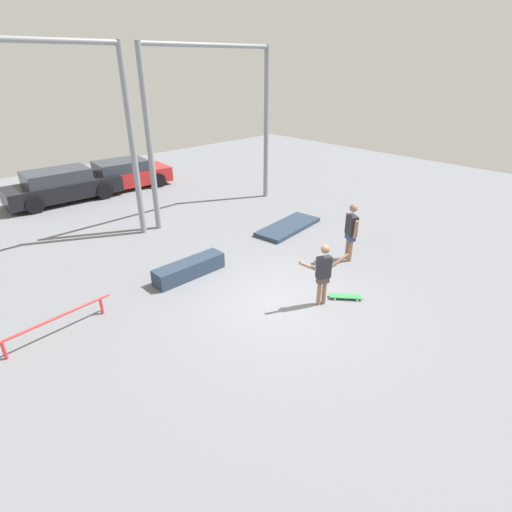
{
  "coord_description": "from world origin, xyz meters",
  "views": [
    {
      "loc": [
        -6.46,
        -5.65,
        5.47
      ],
      "look_at": [
        0.21,
        1.33,
        0.73
      ],
      "focal_mm": 28.0,
      "sensor_mm": 36.0,
      "label": 1
    }
  ],
  "objects_px": {
    "manual_pad": "(288,227)",
    "parked_car_black": "(62,186)",
    "grind_box": "(189,269)",
    "parked_car_red": "(125,175)",
    "bystander": "(351,230)",
    "skateboarder": "(323,272)",
    "skateboard": "(346,296)",
    "grind_rail": "(55,321)"
  },
  "relations": [
    {
      "from": "grind_box",
      "to": "parked_car_red",
      "type": "relative_size",
      "value": 0.51
    },
    {
      "from": "grind_rail",
      "to": "bystander",
      "type": "relative_size",
      "value": 1.48
    },
    {
      "from": "skateboarder",
      "to": "parked_car_black",
      "type": "relative_size",
      "value": 0.35
    },
    {
      "from": "skateboarder",
      "to": "grind_rail",
      "type": "xyz_separation_m",
      "value": [
        -5.19,
        3.26,
        -0.56
      ]
    },
    {
      "from": "skateboard",
      "to": "parked_car_black",
      "type": "xyz_separation_m",
      "value": [
        -2.19,
        12.97,
        0.61
      ]
    },
    {
      "from": "parked_car_black",
      "to": "grind_rail",
      "type": "bearing_deg",
      "value": -108.55
    },
    {
      "from": "parked_car_red",
      "to": "bystander",
      "type": "relative_size",
      "value": 2.38
    },
    {
      "from": "manual_pad",
      "to": "parked_car_black",
      "type": "xyz_separation_m",
      "value": [
        -4.64,
        8.78,
        0.6
      ]
    },
    {
      "from": "manual_pad",
      "to": "parked_car_red",
      "type": "distance_m",
      "value": 9.0
    },
    {
      "from": "skateboarder",
      "to": "grind_rail",
      "type": "bearing_deg",
      "value": 171.21
    },
    {
      "from": "grind_box",
      "to": "parked_car_red",
      "type": "height_order",
      "value": "parked_car_red"
    },
    {
      "from": "skateboarder",
      "to": "grind_box",
      "type": "xyz_separation_m",
      "value": [
        -1.53,
        3.45,
        -0.69
      ]
    },
    {
      "from": "grind_box",
      "to": "manual_pad",
      "type": "distance_m",
      "value": 4.65
    },
    {
      "from": "skateboard",
      "to": "grind_rail",
      "type": "height_order",
      "value": "grind_rail"
    },
    {
      "from": "skateboarder",
      "to": "parked_car_red",
      "type": "xyz_separation_m",
      "value": [
        1.34,
        12.71,
        -0.28
      ]
    },
    {
      "from": "manual_pad",
      "to": "grind_box",
      "type": "bearing_deg",
      "value": -174.42
    },
    {
      "from": "skateboarder",
      "to": "parked_car_black",
      "type": "distance_m",
      "value": 12.77
    },
    {
      "from": "skateboarder",
      "to": "manual_pad",
      "type": "relative_size",
      "value": 0.59
    },
    {
      "from": "bystander",
      "to": "manual_pad",
      "type": "bearing_deg",
      "value": -157.85
    },
    {
      "from": "grind_box",
      "to": "parked_car_black",
      "type": "xyz_separation_m",
      "value": [
        -0.01,
        9.23,
        0.44
      ]
    },
    {
      "from": "manual_pad",
      "to": "bystander",
      "type": "distance_m",
      "value": 3.11
    },
    {
      "from": "bystander",
      "to": "skateboard",
      "type": "bearing_deg",
      "value": -24.45
    },
    {
      "from": "skateboard",
      "to": "grind_rail",
      "type": "xyz_separation_m",
      "value": [
        -5.85,
        3.55,
        0.29
      ]
    },
    {
      "from": "skateboarder",
      "to": "skateboard",
      "type": "bearing_deg",
      "value": -0.62
    },
    {
      "from": "parked_car_black",
      "to": "skateboard",
      "type": "bearing_deg",
      "value": -77.74
    },
    {
      "from": "parked_car_black",
      "to": "bystander",
      "type": "bearing_deg",
      "value": -67.98
    },
    {
      "from": "parked_car_red",
      "to": "skateboarder",
      "type": "bearing_deg",
      "value": -90.67
    },
    {
      "from": "parked_car_red",
      "to": "parked_car_black",
      "type": "bearing_deg",
      "value": -174.06
    },
    {
      "from": "skateboard",
      "to": "bystander",
      "type": "bearing_deg",
      "value": 82.37
    },
    {
      "from": "parked_car_black",
      "to": "skateboarder",
      "type": "bearing_deg",
      "value": -80.41
    },
    {
      "from": "grind_box",
      "to": "bystander",
      "type": "relative_size",
      "value": 1.2
    },
    {
      "from": "grind_box",
      "to": "bystander",
      "type": "xyz_separation_m",
      "value": [
        4.1,
        -2.48,
        0.74
      ]
    },
    {
      "from": "skateboard",
      "to": "manual_pad",
      "type": "xyz_separation_m",
      "value": [
        2.45,
        4.19,
        0.01
      ]
    },
    {
      "from": "skateboard",
      "to": "parked_car_black",
      "type": "relative_size",
      "value": 0.16
    },
    {
      "from": "manual_pad",
      "to": "parked_car_black",
      "type": "distance_m",
      "value": 9.95
    },
    {
      "from": "manual_pad",
      "to": "grind_rail",
      "type": "bearing_deg",
      "value": -175.6
    },
    {
      "from": "skateboarder",
      "to": "manual_pad",
      "type": "xyz_separation_m",
      "value": [
        3.1,
        3.9,
        -0.84
      ]
    },
    {
      "from": "grind_box",
      "to": "parked_car_black",
      "type": "bearing_deg",
      "value": 90.08
    },
    {
      "from": "parked_car_red",
      "to": "manual_pad",
      "type": "bearing_deg",
      "value": -73.34
    },
    {
      "from": "grind_box",
      "to": "grind_rail",
      "type": "distance_m",
      "value": 3.68
    },
    {
      "from": "skateboarder",
      "to": "parked_car_black",
      "type": "xyz_separation_m",
      "value": [
        -1.54,
        12.68,
        -0.24
      ]
    },
    {
      "from": "bystander",
      "to": "skateboarder",
      "type": "bearing_deg",
      "value": -37.03
    }
  ]
}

